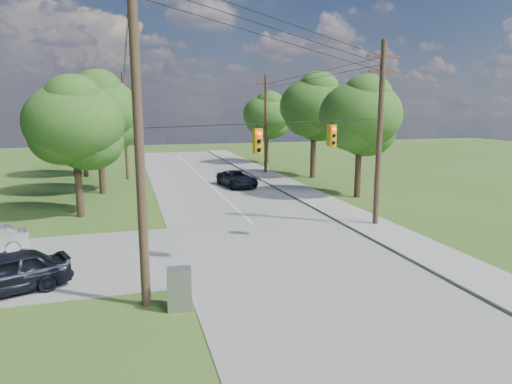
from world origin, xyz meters
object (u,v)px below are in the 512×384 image
object	(u,v)px
control_cabinet	(180,289)
car_cross_dark	(5,273)
pole_sw	(138,127)
pole_north_e	(266,124)
pole_north_w	(125,125)
pole_ne	(380,132)
car_main_north	(237,179)

from	to	relation	value
control_cabinet	car_cross_dark	bearing A→B (deg)	159.50
pole_sw	car_cross_dark	world-z (taller)	pole_sw
pole_sw	pole_north_e	world-z (taller)	pole_sw
pole_north_w	car_cross_dark	world-z (taller)	pole_north_w
pole_ne	car_main_north	xyz separation A→B (m)	(-4.77, 14.93, -4.75)
car_main_north	control_cabinet	bearing A→B (deg)	-117.07
pole_sw	pole_north_w	size ratio (longest dim) A/B	1.20
pole_ne	control_cabinet	bearing A→B (deg)	-146.31
pole_sw	control_cabinet	bearing A→B (deg)	-31.23
pole_sw	pole_ne	distance (m)	15.51
pole_ne	control_cabinet	distance (m)	15.63
pole_north_w	car_main_north	bearing A→B (deg)	-37.74
pole_north_e	car_cross_dark	xyz separation A→B (m)	(-18.47, -27.15, -4.32)
pole_sw	car_main_north	bearing A→B (deg)	68.81
pole_sw	pole_north_w	distance (m)	29.62
car_main_north	control_cabinet	distance (m)	24.42
pole_north_e	pole_north_w	size ratio (longest dim) A/B	1.00
car_cross_dark	control_cabinet	bearing A→B (deg)	42.01
pole_ne	pole_north_e	size ratio (longest dim) A/B	1.05
pole_north_e	car_cross_dark	world-z (taller)	pole_north_e
pole_north_w	car_cross_dark	xyz separation A→B (m)	(-4.57, -27.15, -4.32)
pole_north_e	pole_north_w	bearing A→B (deg)	180.00
car_cross_dark	control_cabinet	size ratio (longest dim) A/B	3.06
pole_sw	pole_north_e	xyz separation A→B (m)	(13.50, 29.60, -1.10)
pole_ne	pole_north_w	bearing A→B (deg)	122.29
pole_ne	car_main_north	size ratio (longest dim) A/B	2.11
car_cross_dark	car_main_north	xyz separation A→B (m)	(13.70, 20.08, -0.09)
car_cross_dark	control_cabinet	xyz separation A→B (m)	(6.07, -3.12, -0.07)
pole_north_w	control_cabinet	world-z (taller)	pole_north_w
car_main_north	pole_north_w	bearing A→B (deg)	133.40
pole_sw	control_cabinet	world-z (taller)	pole_sw
pole_north_w	control_cabinet	bearing A→B (deg)	-87.16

